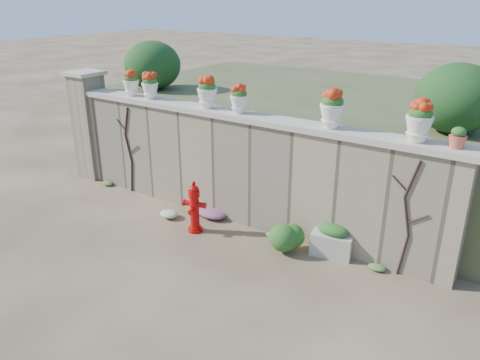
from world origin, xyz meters
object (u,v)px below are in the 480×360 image
Objects in this scene: fire_hydrant at (194,207)px; urn_pot_0 at (131,83)px; planter_box at (332,241)px; terracotta_pot at (458,139)px.

urn_pot_0 reaches higher than fire_hydrant.
planter_box is 2.55m from terracotta_pot.
terracotta_pot is (1.59, 0.25, 1.97)m from planter_box.
planter_box is at bearing -0.45° from fire_hydrant.
fire_hydrant reaches higher than planter_box.
terracotta_pot is (4.02, 0.89, 1.74)m from fire_hydrant.
terracotta_pot is at bearing -0.00° from urn_pot_0.
terracotta_pot is at bearing -2.69° from fire_hydrant.
planter_box is 1.40× the size of urn_pot_0.
urn_pot_0 is 1.83× the size of terracotta_pot.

